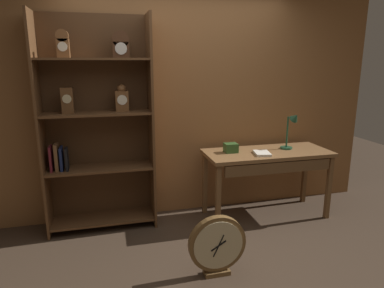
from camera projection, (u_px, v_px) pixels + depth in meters
ground_plane at (213, 273)px, 2.97m from camera, size 10.00×10.00×0.00m
back_wood_panel at (178, 104)px, 3.94m from camera, size 4.80×0.05×2.60m
bookshelf at (97, 125)px, 3.58m from camera, size 1.13×0.37×2.25m
workbench at (268, 160)px, 3.89m from camera, size 1.43×0.60×0.78m
desk_lamp at (292, 128)px, 3.93m from camera, size 0.19×0.19×0.44m
toolbox_small at (231, 148)px, 3.84m from camera, size 0.14×0.12×0.10m
open_repair_manual at (262, 153)px, 3.77m from camera, size 0.20×0.25×0.02m
round_clock_large at (217, 245)px, 2.88m from camera, size 0.50×0.11×0.54m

